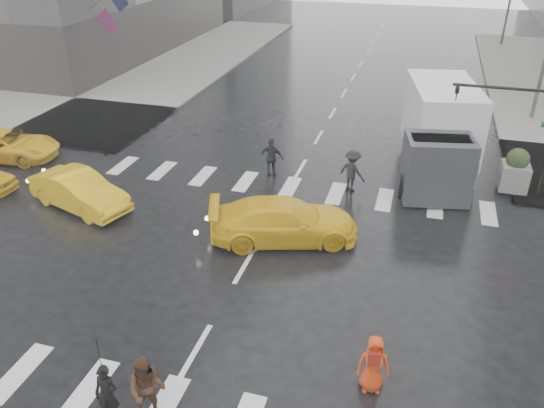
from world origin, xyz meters
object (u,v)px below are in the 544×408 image
(taxi_mid, at_px, (79,191))
(pedestrian_brown, at_px, (147,389))
(box_truck, at_px, (440,131))
(pedestrian_orange, at_px, (373,364))
(traffic_signal_pole, at_px, (529,120))

(taxi_mid, bearing_deg, pedestrian_brown, -120.94)
(taxi_mid, relative_size, box_truck, 0.62)
(pedestrian_brown, relative_size, box_truck, 0.25)
(pedestrian_brown, bearing_deg, box_truck, 50.81)
(pedestrian_orange, distance_m, taxi_mid, 13.54)
(traffic_signal_pole, distance_m, box_truck, 3.59)
(traffic_signal_pole, relative_size, taxi_mid, 1.02)
(taxi_mid, xyz_separation_m, box_truck, (13.33, 7.20, 1.29))
(box_truck, bearing_deg, taxi_mid, -162.46)
(traffic_signal_pole, bearing_deg, pedestrian_brown, -122.63)
(pedestrian_orange, bearing_deg, traffic_signal_pole, 58.27)
(pedestrian_orange, relative_size, taxi_mid, 0.36)
(traffic_signal_pole, relative_size, pedestrian_orange, 2.80)
(traffic_signal_pole, height_order, pedestrian_orange, traffic_signal_pole)
(pedestrian_brown, bearing_deg, traffic_signal_pole, 39.31)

